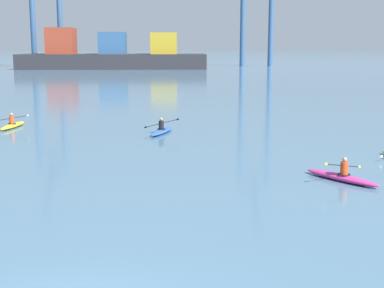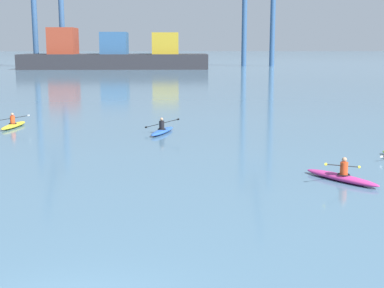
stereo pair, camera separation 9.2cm
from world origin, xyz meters
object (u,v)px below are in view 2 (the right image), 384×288
Objects in this scene: kayak_magenta at (342,177)px; kayak_yellow at (13,125)px; kayak_blue at (162,131)px; container_barge at (114,55)px.

kayak_magenta is 22.06m from kayak_yellow.
kayak_blue reaches higher than kayak_yellow.
kayak_yellow is (-16.64, 14.49, 0.00)m from kayak_magenta.
container_barge is 100.98m from kayak_magenta.
kayak_blue is 9.86m from kayak_yellow.
container_barge is 11.42× the size of kayak_yellow.
container_barge is at bearing 100.85° from kayak_magenta.
kayak_magenta is (7.15, -11.82, -0.00)m from kayak_blue.
kayak_yellow is (2.37, -84.64, -2.64)m from container_barge.
container_barge reaches higher than kayak_yellow.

